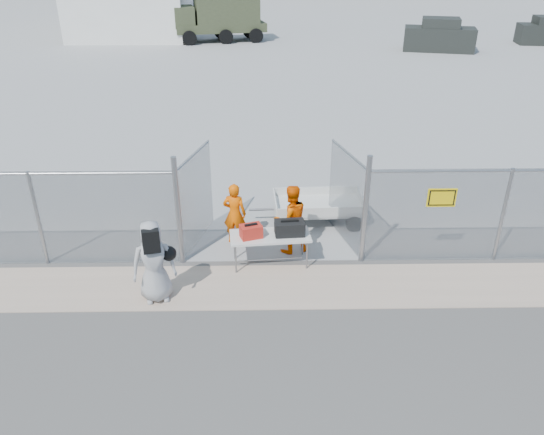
{
  "coord_description": "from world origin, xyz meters",
  "views": [
    {
      "loc": [
        -0.17,
        -8.12,
        6.31
      ],
      "look_at": [
        0.0,
        2.0,
        1.1
      ],
      "focal_mm": 35.0,
      "sensor_mm": 36.0,
      "label": 1
    }
  ],
  "objects_px": {
    "security_worker_left": "(235,214)",
    "utility_trailer": "(318,208)",
    "folding_table": "(270,250)",
    "security_worker_right": "(291,219)",
    "visitor": "(154,262)"
  },
  "relations": [
    {
      "from": "security_worker_left",
      "to": "utility_trailer",
      "type": "relative_size",
      "value": 0.52
    },
    {
      "from": "folding_table",
      "to": "security_worker_left",
      "type": "height_order",
      "value": "security_worker_left"
    },
    {
      "from": "security_worker_left",
      "to": "utility_trailer",
      "type": "bearing_deg",
      "value": -140.93
    },
    {
      "from": "security_worker_right",
      "to": "utility_trailer",
      "type": "xyz_separation_m",
      "value": [
        0.78,
        1.51,
        -0.47
      ]
    },
    {
      "from": "security_worker_left",
      "to": "visitor",
      "type": "distance_m",
      "value": 2.68
    },
    {
      "from": "folding_table",
      "to": "visitor",
      "type": "distance_m",
      "value": 2.64
    },
    {
      "from": "security_worker_left",
      "to": "visitor",
      "type": "xyz_separation_m",
      "value": [
        -1.46,
        -2.24,
        0.11
      ]
    },
    {
      "from": "security_worker_right",
      "to": "utility_trailer",
      "type": "bearing_deg",
      "value": -136.56
    },
    {
      "from": "folding_table",
      "to": "utility_trailer",
      "type": "bearing_deg",
      "value": 53.65
    },
    {
      "from": "security_worker_left",
      "to": "security_worker_right",
      "type": "height_order",
      "value": "security_worker_right"
    },
    {
      "from": "security_worker_left",
      "to": "folding_table",
      "type": "bearing_deg",
      "value": 140.55
    },
    {
      "from": "folding_table",
      "to": "security_worker_right",
      "type": "bearing_deg",
      "value": 44.81
    },
    {
      "from": "utility_trailer",
      "to": "security_worker_left",
      "type": "bearing_deg",
      "value": -154.96
    },
    {
      "from": "folding_table",
      "to": "security_worker_left",
      "type": "bearing_deg",
      "value": 123.96
    },
    {
      "from": "folding_table",
      "to": "security_worker_left",
      "type": "distance_m",
      "value": 1.34
    }
  ]
}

